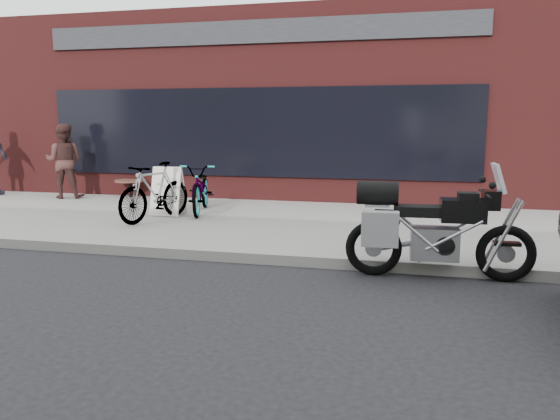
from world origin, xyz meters
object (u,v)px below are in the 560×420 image
object	(u,v)px
motorcycle	(427,229)
bicycle_rear	(155,192)
bicycle_front	(201,188)
cafe_table	(130,181)
sandwich_sign	(168,191)
cafe_patron_left	(64,161)

from	to	relation	value
motorcycle	bicycle_rear	size ratio (longest dim) A/B	1.31
bicycle_front	cafe_table	bearing A→B (deg)	131.50
sandwich_sign	cafe_table	bearing A→B (deg)	132.78
motorcycle	bicycle_front	world-z (taller)	motorcycle
motorcycle	sandwich_sign	xyz separation A→B (m)	(-4.80, 2.81, -0.01)
bicycle_rear	cafe_table	distance (m)	3.37
cafe_table	sandwich_sign	bearing A→B (deg)	-46.53
bicycle_front	cafe_table	distance (m)	3.03
cafe_patron_left	sandwich_sign	bearing A→B (deg)	137.39
bicycle_rear	cafe_patron_left	distance (m)	4.09
bicycle_rear	cafe_patron_left	xyz separation A→B (m)	(-3.42, 2.21, 0.34)
bicycle_rear	sandwich_sign	size ratio (longest dim) A/B	1.89
cafe_table	cafe_patron_left	world-z (taller)	cafe_patron_left
motorcycle	bicycle_front	distance (m)	5.31
bicycle_front	cafe_patron_left	xyz separation A→B (m)	(-3.92, 1.21, 0.38)
bicycle_rear	cafe_table	bearing A→B (deg)	144.36
bicycle_rear	sandwich_sign	distance (m)	0.65
motorcycle	bicycle_front	xyz separation A→B (m)	(-4.26, 3.17, 0.01)
sandwich_sign	cafe_table	size ratio (longest dim) A/B	1.29
bicycle_front	sandwich_sign	size ratio (longest dim) A/B	2.01
motorcycle	cafe_patron_left	bearing A→B (deg)	148.80
bicycle_front	bicycle_rear	bearing A→B (deg)	-130.64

